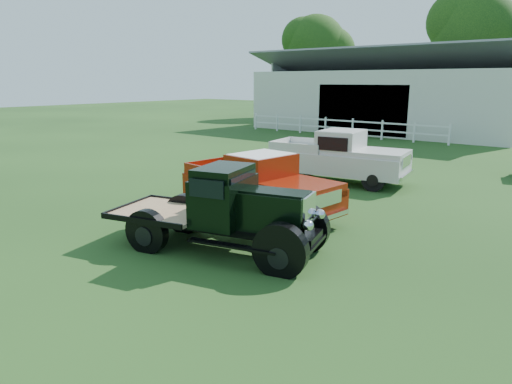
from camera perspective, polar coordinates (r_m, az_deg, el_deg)
The scene contains 8 objects.
ground at distance 10.09m, azimuth -5.21°, elevation -6.90°, with size 120.00×120.00×0.00m, color #1B3815.
shed_left at distance 35.47m, azimuth 16.69°, elevation 11.98°, with size 18.80×10.20×5.60m, color #B5B5AF, non-canonical shape.
fence_rail at distance 30.62m, azimuth 10.30°, elevation 8.01°, with size 14.20×0.16×1.20m, color white, non-canonical shape.
tree_a at distance 46.78m, azimuth 7.40°, elevation 15.73°, with size 6.30×6.30×10.50m, color black, non-canonical shape.
tree_b at distance 42.16m, azimuth 25.23°, elevation 15.49°, with size 6.90×6.90×11.50m, color black, non-canonical shape.
vintage_flatbed at distance 9.67m, azimuth -4.48°, elevation -2.10°, with size 4.62×1.83×1.83m, color black, non-canonical shape.
red_pickup at distance 12.15m, azimuth 0.39°, elevation 0.95°, with size 4.70×1.81×1.71m, color maroon, non-canonical shape.
white_pickup at distance 16.58m, azimuth 10.21°, elevation 4.38°, with size 4.96×1.92×1.82m, color beige, non-canonical shape.
Camera 1 is at (6.61, -6.75, 3.55)m, focal length 32.00 mm.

